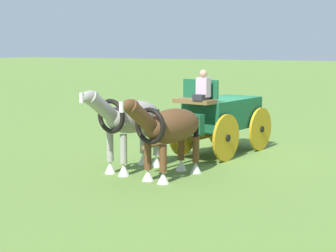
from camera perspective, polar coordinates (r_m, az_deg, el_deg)
ground_plane at (r=17.43m, az=5.64°, el=-2.76°), size 220.00×220.00×0.00m
show_wagon at (r=17.11m, az=5.45°, el=1.06°), size 5.74×2.07×2.66m
draft_horse_near at (r=13.84m, az=0.11°, el=-0.25°), size 3.08×1.15×2.13m
draft_horse_off at (r=14.63m, az=-3.98°, el=0.62°), size 2.99×1.13×2.26m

